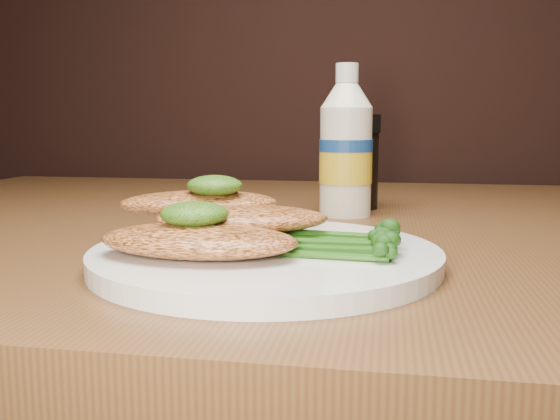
# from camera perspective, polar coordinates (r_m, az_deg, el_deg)

# --- Properties ---
(plate) EXTENTS (0.25, 0.25, 0.01)m
(plate) POSITION_cam_1_polar(r_m,az_deg,el_deg) (0.45, -1.35, -4.36)
(plate) COLOR white
(plate) RESTS_ON dining_table
(chicken_front) EXTENTS (0.14, 0.08, 0.02)m
(chicken_front) POSITION_cam_1_polar(r_m,az_deg,el_deg) (0.42, -7.67, -2.84)
(chicken_front) COLOR #C8733F
(chicken_front) RESTS_ON plate
(chicken_mid) EXTENTS (0.14, 0.09, 0.02)m
(chicken_mid) POSITION_cam_1_polar(r_m,az_deg,el_deg) (0.46, -3.60, -0.84)
(chicken_mid) COLOR #C8733F
(chicken_mid) RESTS_ON plate
(chicken_back) EXTENTS (0.14, 0.10, 0.02)m
(chicken_back) POSITION_cam_1_polar(r_m,az_deg,el_deg) (0.49, -7.59, 0.66)
(chicken_back) COLOR #C8733F
(chicken_back) RESTS_ON plate
(pesto_front) EXTENTS (0.06, 0.06, 0.02)m
(pesto_front) POSITION_cam_1_polar(r_m,az_deg,el_deg) (0.42, -8.03, -0.39)
(pesto_front) COLOR #0C3307
(pesto_front) RESTS_ON chicken_front
(pesto_back) EXTENTS (0.04, 0.04, 0.02)m
(pesto_back) POSITION_cam_1_polar(r_m,az_deg,el_deg) (0.48, -6.15, 2.29)
(pesto_back) COLOR #0C3307
(pesto_back) RESTS_ON chicken_back
(broccolini_bundle) EXTENTS (0.14, 0.11, 0.02)m
(broccolini_bundle) POSITION_cam_1_polar(r_m,az_deg,el_deg) (0.43, 5.17, -2.54)
(broccolini_bundle) COLOR #215512
(broccolini_bundle) RESTS_ON plate
(mayo_bottle) EXTENTS (0.08, 0.08, 0.17)m
(mayo_bottle) POSITION_cam_1_polar(r_m,az_deg,el_deg) (0.68, 6.20, 6.48)
(mayo_bottle) COLOR #EDE3C9
(mayo_bottle) RESTS_ON dining_table
(pepper_grinder) EXTENTS (0.06, 0.06, 0.11)m
(pepper_grinder) POSITION_cam_1_polar(r_m,az_deg,el_deg) (0.73, 7.55, 4.48)
(pepper_grinder) COLOR black
(pepper_grinder) RESTS_ON dining_table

